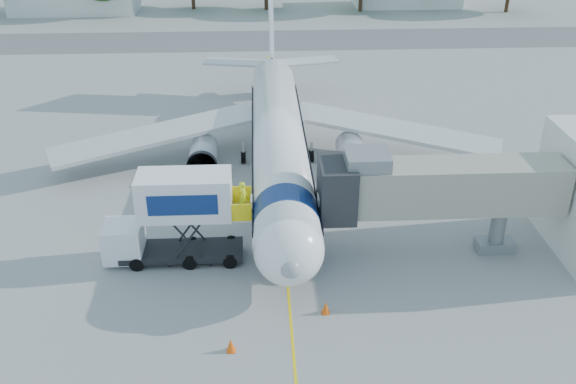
{
  "coord_description": "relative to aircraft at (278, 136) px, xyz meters",
  "views": [
    {
      "loc": [
        -1.43,
        -38.59,
        21.09
      ],
      "look_at": [
        0.26,
        -4.98,
        3.2
      ],
      "focal_mm": 40.0,
      "sensor_mm": 36.0,
      "label": 1
    }
  ],
  "objects": [
    {
      "name": "safety_cone_a",
      "position": [
        1.83,
        -16.51,
        -2.62
      ],
      "size": [
        0.43,
        0.43,
        0.69
      ],
      "color": "#EC530C",
      "rests_on": "ground"
    },
    {
      "name": "aircraft",
      "position": [
        0.0,
        0.0,
        0.0
      ],
      "size": [
        34.17,
        37.73,
        11.35
      ],
      "color": "white",
      "rests_on": "ground"
    },
    {
      "name": "guidance_line",
      "position": [
        0.0,
        -4.12,
        -2.94
      ],
      "size": [
        0.15,
        70.0,
        0.01
      ],
      "primitive_type": "cube",
      "color": "yellow",
      "rests_on": "ground"
    },
    {
      "name": "taxiway_strip",
      "position": [
        0.0,
        37.88,
        -2.94
      ],
      "size": [
        120.0,
        10.0,
        0.01
      ],
      "primitive_type": "cube",
      "color": "#59595B",
      "rests_on": "ground"
    },
    {
      "name": "safety_cone_b",
      "position": [
        -2.97,
        -19.13,
        -2.6
      ],
      "size": [
        0.45,
        0.45,
        0.72
      ],
      "color": "#EC530C",
      "rests_on": "ground"
    },
    {
      "name": "jet_bridge",
      "position": [
        7.99,
        -11.12,
        1.39
      ],
      "size": [
        13.9,
        3.2,
        6.6
      ],
      "color": "gray",
      "rests_on": "ground"
    },
    {
      "name": "ground",
      "position": [
        0.0,
        -4.12,
        -2.95
      ],
      "size": [
        160.0,
        160.0,
        0.0
      ],
      "primitive_type": "plane",
      "color": "gray",
      "rests_on": "ground"
    },
    {
      "name": "catering_hiloader",
      "position": [
        -6.26,
        -11.12,
        -0.19
      ],
      "size": [
        8.5,
        2.44,
        5.5
      ],
      "color": "black",
      "rests_on": "ground"
    }
  ]
}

